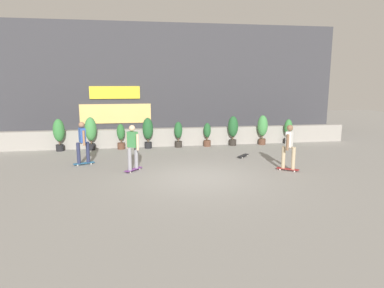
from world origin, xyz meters
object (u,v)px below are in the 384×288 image
object	(u,v)px
potted_plant_1	(91,131)
skater_by_wall_left	(289,145)
skater_far_right	(133,146)
skateboard_near_camera	(243,156)
potted_plant_7	(263,128)
potted_plant_6	(233,129)
potted_plant_4	(178,133)
potted_plant_0	(59,132)
potted_plant_5	(207,134)
potted_plant_2	(121,136)
potted_plant_8	(288,130)
skater_by_wall_right	(83,141)
potted_plant_3	(148,131)

from	to	relation	value
potted_plant_1	skater_by_wall_left	xyz separation A→B (m)	(7.58, -5.14, 0.02)
skater_far_right	skateboard_near_camera	distance (m)	5.03
potted_plant_7	skateboard_near_camera	bearing A→B (deg)	-124.97
potted_plant_1	potted_plant_7	xyz separation A→B (m)	(8.55, -0.00, -0.04)
potted_plant_6	potted_plant_4	bearing A→B (deg)	180.00
potted_plant_0	potted_plant_4	xyz separation A→B (m)	(5.62, 0.00, -0.18)
potted_plant_6	potted_plant_5	bearing A→B (deg)	180.00
potted_plant_0	skateboard_near_camera	bearing A→B (deg)	-18.29
potted_plant_2	potted_plant_7	bearing A→B (deg)	-0.00
potted_plant_1	potted_plant_2	size ratio (longest dim) A/B	1.28
potted_plant_7	potted_plant_8	xyz separation A→B (m)	(1.41, 0.00, -0.17)
skater_by_wall_right	potted_plant_8	bearing A→B (deg)	16.69
potted_plant_4	skateboard_near_camera	size ratio (longest dim) A/B	1.76
potted_plant_0	potted_plant_1	world-z (taller)	potted_plant_1
potted_plant_7	potted_plant_0	bearing A→B (deg)	180.00
potted_plant_7	skateboard_near_camera	xyz separation A→B (m)	(-1.88, -2.68, -0.82)
potted_plant_5	skateboard_near_camera	xyz separation A→B (m)	(1.03, -2.68, -0.56)
potted_plant_0	potted_plant_4	bearing A→B (deg)	0.00
potted_plant_3	potted_plant_4	world-z (taller)	potted_plant_3
potted_plant_1	potted_plant_3	distance (m)	2.69
potted_plant_1	potted_plant_5	world-z (taller)	potted_plant_1
potted_plant_4	skater_by_wall_left	distance (m)	6.17
skater_by_wall_right	potted_plant_6	bearing A→B (deg)	23.22
potted_plant_0	potted_plant_8	bearing A→B (deg)	0.00
skater_by_wall_left	potted_plant_2	bearing A→B (deg)	140.30
potted_plant_1	potted_plant_5	size ratio (longest dim) A/B	1.33
potted_plant_5	skater_far_right	size ratio (longest dim) A/B	0.70
potted_plant_6	potted_plant_8	xyz separation A→B (m)	(2.99, 0.00, -0.16)
potted_plant_2	potted_plant_8	world-z (taller)	potted_plant_8
potted_plant_6	skater_by_wall_right	world-z (taller)	skater_by_wall_right
potted_plant_3	potted_plant_8	bearing A→B (deg)	-0.00
potted_plant_0	skater_by_wall_right	xyz separation A→B (m)	(1.49, -2.97, 0.06)
potted_plant_8	skateboard_near_camera	world-z (taller)	potted_plant_8
potted_plant_0	potted_plant_6	world-z (taller)	potted_plant_0
potted_plant_4	potted_plant_1	bearing A→B (deg)	180.00
potted_plant_3	skater_by_wall_right	size ratio (longest dim) A/B	0.88
skater_far_right	skater_by_wall_right	xyz separation A→B (m)	(-1.93, 1.29, 0.00)
potted_plant_1	potted_plant_2	world-z (taller)	potted_plant_1
potted_plant_8	skateboard_near_camera	bearing A→B (deg)	-140.82
potted_plant_6	skater_by_wall_right	bearing A→B (deg)	-156.78
potted_plant_3	skater_by_wall_left	xyz separation A→B (m)	(4.89, -5.14, 0.07)
potted_plant_4	skater_by_wall_left	bearing A→B (deg)	-56.49
potted_plant_4	potted_plant_7	size ratio (longest dim) A/B	0.84
potted_plant_0	potted_plant_4	size ratio (longest dim) A/B	1.19
potted_plant_8	potted_plant_1	bearing A→B (deg)	180.00
potted_plant_0	skater_by_wall_right	distance (m)	3.32
potted_plant_6	skater_by_wall_right	distance (m)	7.54
potted_plant_5	potted_plant_8	world-z (taller)	potted_plant_8
potted_plant_2	potted_plant_8	size ratio (longest dim) A/B	0.95
skateboard_near_camera	skater_by_wall_left	bearing A→B (deg)	-69.68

